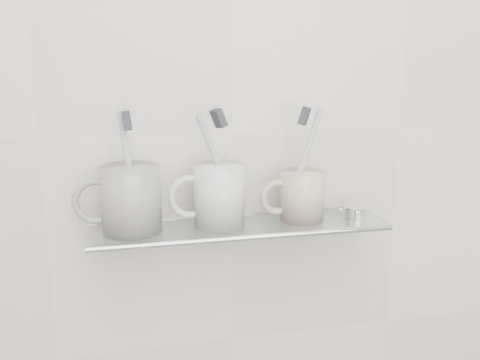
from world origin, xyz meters
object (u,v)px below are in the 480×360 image
object	(u,v)px
mug_center	(219,195)
shelf_glass	(240,227)
mug_right	(302,196)
mug_left	(131,199)

from	to	relation	value
mug_center	shelf_glass	bearing A→B (deg)	-25.05
shelf_glass	mug_center	distance (m)	0.07
mug_right	shelf_glass	bearing A→B (deg)	-167.11
shelf_glass	mug_right	bearing A→B (deg)	2.58
shelf_glass	mug_center	xyz separation A→B (m)	(-0.03, 0.00, 0.06)
mug_left	mug_center	xyz separation A→B (m)	(0.14, 0.00, -0.00)
mug_right	mug_left	bearing A→B (deg)	-169.68
shelf_glass	mug_left	world-z (taller)	mug_left
shelf_glass	mug_right	xyz separation A→B (m)	(0.11, 0.00, 0.05)
shelf_glass	mug_left	bearing A→B (deg)	178.40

